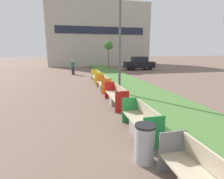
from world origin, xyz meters
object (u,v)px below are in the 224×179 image
at_px(bench_yellow_frame, 97,77).
at_px(street_lamp_post, 120,20).
at_px(bench_red_frame, 116,97).
at_px(bench_green_frame, 141,123).
at_px(parked_car_distant, 139,63).
at_px(litter_bin, 144,143).
at_px(bench_orange_frame, 104,84).
at_px(pedestrian_walking, 73,67).
at_px(sapling_tree_far, 109,46).

height_order(bench_yellow_frame, street_lamp_post, street_lamp_post).
xyz_separation_m(bench_red_frame, street_lamp_post, (0.61, 1.60, 3.87)).
xyz_separation_m(bench_yellow_frame, street_lamp_post, (0.61, -5.20, 3.87)).
distance_m(bench_green_frame, parked_car_distant, 19.93).
height_order(bench_green_frame, bench_yellow_frame, same).
xyz_separation_m(bench_green_frame, bench_yellow_frame, (0.01, 10.05, 0.01)).
bearing_deg(bench_green_frame, litter_bin, -108.99).
bearing_deg(bench_green_frame, bench_yellow_frame, 89.97).
relative_size(bench_orange_frame, parked_car_distant, 0.52).
height_order(street_lamp_post, pedestrian_walking, street_lamp_post).
bearing_deg(pedestrian_walking, bench_orange_frame, -77.18).
relative_size(bench_orange_frame, pedestrian_walking, 1.38).
xyz_separation_m(bench_orange_frame, sapling_tree_far, (2.63, 10.86, 2.92)).
bearing_deg(pedestrian_walking, bench_red_frame, -80.72).
distance_m(street_lamp_post, sapling_tree_far, 12.87).
height_order(bench_yellow_frame, litter_bin, litter_bin).
bearing_deg(bench_orange_frame, pedestrian_walking, 102.82).
relative_size(bench_red_frame, bench_yellow_frame, 0.99).
xyz_separation_m(bench_orange_frame, parked_car_distant, (7.26, 11.89, 0.54)).
xyz_separation_m(bench_red_frame, bench_orange_frame, (-0.00, 3.41, -0.01)).
bearing_deg(street_lamp_post, pedestrian_walking, 103.85).
bearing_deg(bench_yellow_frame, bench_orange_frame, -90.04).
height_order(bench_green_frame, pedestrian_walking, pedestrian_walking).
distance_m(litter_bin, pedestrian_walking, 16.79).
xyz_separation_m(bench_green_frame, pedestrian_walking, (-1.96, 15.31, 0.47)).
height_order(bench_red_frame, parked_car_distant, parked_car_distant).
bearing_deg(sapling_tree_far, parked_car_distant, 12.52).
bearing_deg(bench_green_frame, pedestrian_walking, 97.31).
xyz_separation_m(sapling_tree_far, parked_car_distant, (4.63, 1.03, -2.38)).
relative_size(bench_orange_frame, street_lamp_post, 0.29).
bearing_deg(street_lamp_post, bench_yellow_frame, 96.67).
xyz_separation_m(litter_bin, street_lamp_post, (1.10, 6.26, 3.77)).
bearing_deg(street_lamp_post, bench_green_frame, -97.21).
height_order(bench_red_frame, bench_yellow_frame, same).
relative_size(bench_red_frame, sapling_tree_far, 0.63).
height_order(bench_orange_frame, street_lamp_post, street_lamp_post).
distance_m(bench_red_frame, bench_yellow_frame, 6.80).
xyz_separation_m(street_lamp_post, parked_car_distant, (6.65, 13.70, -3.34)).
height_order(bench_green_frame, bench_orange_frame, same).
xyz_separation_m(bench_green_frame, sapling_tree_far, (2.63, 17.53, 2.93)).
xyz_separation_m(bench_yellow_frame, pedestrian_walking, (-1.97, 5.26, 0.45)).
bearing_deg(litter_bin, parked_car_distant, 68.79).
height_order(pedestrian_walking, parked_car_distant, parked_car_distant).
bearing_deg(street_lamp_post, sapling_tree_far, 80.95).
relative_size(bench_red_frame, parked_car_distant, 0.57).
bearing_deg(bench_yellow_frame, sapling_tree_far, 70.63).
bearing_deg(bench_green_frame, bench_red_frame, 89.90).
distance_m(bench_green_frame, sapling_tree_far, 17.96).
bearing_deg(street_lamp_post, bench_red_frame, -110.83).
xyz_separation_m(bench_red_frame, pedestrian_walking, (-1.97, 12.06, 0.45)).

